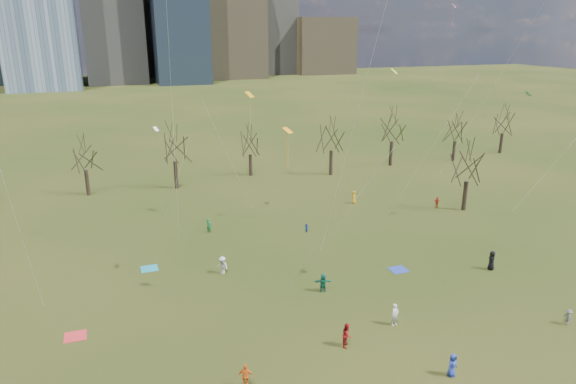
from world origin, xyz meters
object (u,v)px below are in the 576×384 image
object	(u,v)px
blanket_teal	(149,268)
blanket_crimson	(75,336)
person_1	(395,315)
blanket_navy	(398,270)
person_4	(246,376)
person_0	(452,365)
person_2	(347,335)

from	to	relation	value
blanket_teal	blanket_crimson	distance (m)	11.73
person_1	blanket_navy	bearing A→B (deg)	41.43
person_1	person_4	size ratio (longest dim) A/B	1.05
blanket_navy	person_0	bearing A→B (deg)	-108.97
blanket_crimson	blanket_navy	bearing A→B (deg)	2.87
blanket_crimson	person_4	world-z (taller)	person_4
blanket_teal	person_2	bearing A→B (deg)	-55.59
person_0	person_1	size ratio (longest dim) A/B	0.92
blanket_navy	person_4	world-z (taller)	person_4
person_0	person_4	size ratio (longest dim) A/B	0.97
blanket_navy	person_0	size ratio (longest dim) A/B	0.97
person_2	blanket_navy	bearing A→B (deg)	-11.04
blanket_teal	blanket_navy	xyz separation A→B (m)	(22.40, -8.41, 0.00)
blanket_teal	person_2	world-z (taller)	person_2
blanket_navy	blanket_crimson	world-z (taller)	same
person_1	person_2	bearing A→B (deg)	179.62
blanket_teal	person_0	xyz separation A→B (m)	(17.28, -23.31, 0.81)
blanket_navy	blanket_crimson	bearing A→B (deg)	-177.13
person_2	person_4	size ratio (longest dim) A/B	1.07
person_0	blanket_crimson	bearing A→B (deg)	132.49
blanket_crimson	person_1	distance (m)	24.32
blanket_crimson	person_2	world-z (taller)	person_2
blanket_teal	person_4	xyz separation A→B (m)	(4.15, -19.78, 0.84)
person_0	blanket_teal	bearing A→B (deg)	108.68
person_0	person_4	xyz separation A→B (m)	(-13.13, 3.53, 0.03)
blanket_crimson	person_1	xyz separation A→B (m)	(23.34, -6.78, 0.89)
person_1	blanket_teal	bearing A→B (deg)	120.42
blanket_navy	person_4	bearing A→B (deg)	-148.10
blanket_navy	person_1	xyz separation A→B (m)	(-5.43, -8.23, 0.89)
blanket_teal	blanket_navy	size ratio (longest dim) A/B	1.00
person_1	person_0	bearing A→B (deg)	-102.54
blanket_navy	blanket_crimson	size ratio (longest dim) A/B	1.00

